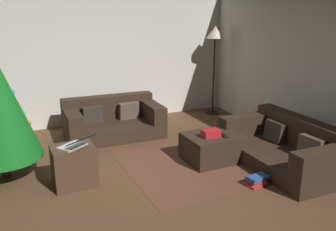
{
  "coord_description": "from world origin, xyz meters",
  "views": [
    {
      "loc": [
        -1.34,
        -3.68,
        2.15
      ],
      "look_at": [
        0.69,
        0.61,
        0.75
      ],
      "focal_mm": 38.42,
      "sensor_mm": 36.0,
      "label": 1
    }
  ],
  "objects_px": {
    "ottoman": "(213,147)",
    "laptop": "(76,144)",
    "corner_lamp": "(215,39)",
    "book_stack": "(257,181)",
    "gift_box": "(211,133)",
    "couch_left": "(112,121)",
    "couch_right": "(287,148)",
    "side_table": "(74,166)",
    "tv_remote": "(225,136)"
  },
  "relations": [
    {
      "from": "ottoman",
      "to": "laptop",
      "type": "distance_m",
      "value": 2.01
    },
    {
      "from": "corner_lamp",
      "to": "book_stack",
      "type": "bearing_deg",
      "value": -112.24
    },
    {
      "from": "ottoman",
      "to": "laptop",
      "type": "height_order",
      "value": "laptop"
    },
    {
      "from": "corner_lamp",
      "to": "gift_box",
      "type": "bearing_deg",
      "value": -122.79
    },
    {
      "from": "couch_left",
      "to": "book_stack",
      "type": "height_order",
      "value": "couch_left"
    },
    {
      "from": "couch_right",
      "to": "gift_box",
      "type": "height_order",
      "value": "couch_right"
    },
    {
      "from": "side_table",
      "to": "book_stack",
      "type": "bearing_deg",
      "value": -25.86
    },
    {
      "from": "couch_right",
      "to": "book_stack",
      "type": "bearing_deg",
      "value": 115.1
    },
    {
      "from": "corner_lamp",
      "to": "laptop",
      "type": "bearing_deg",
      "value": -147.5
    },
    {
      "from": "couch_right",
      "to": "side_table",
      "type": "xyz_separation_m",
      "value": [
        -2.88,
        0.67,
        0.0
      ]
    },
    {
      "from": "laptop",
      "to": "corner_lamp",
      "type": "xyz_separation_m",
      "value": [
        3.32,
        2.12,
        1.0
      ]
    },
    {
      "from": "ottoman",
      "to": "tv_remote",
      "type": "bearing_deg",
      "value": -48.04
    },
    {
      "from": "couch_left",
      "to": "book_stack",
      "type": "xyz_separation_m",
      "value": [
        1.1,
        -2.65,
        -0.2
      ]
    },
    {
      "from": "tv_remote",
      "to": "couch_left",
      "type": "bearing_deg",
      "value": 140.27
    },
    {
      "from": "side_table",
      "to": "tv_remote",
      "type": "bearing_deg",
      "value": -5.66
    },
    {
      "from": "couch_left",
      "to": "tv_remote",
      "type": "height_order",
      "value": "couch_left"
    },
    {
      "from": "tv_remote",
      "to": "couch_right",
      "type": "bearing_deg",
      "value": -12.6
    },
    {
      "from": "corner_lamp",
      "to": "ottoman",
      "type": "bearing_deg",
      "value": -122.01
    },
    {
      "from": "ottoman",
      "to": "couch_right",
      "type": "bearing_deg",
      "value": -34.14
    },
    {
      "from": "side_table",
      "to": "corner_lamp",
      "type": "bearing_deg",
      "value": 31.64
    },
    {
      "from": "book_stack",
      "to": "tv_remote",
      "type": "bearing_deg",
      "value": 87.86
    },
    {
      "from": "ottoman",
      "to": "gift_box",
      "type": "bearing_deg",
      "value": -142.86
    },
    {
      "from": "laptop",
      "to": "book_stack",
      "type": "height_order",
      "value": "laptop"
    },
    {
      "from": "couch_left",
      "to": "side_table",
      "type": "relative_size",
      "value": 3.23
    },
    {
      "from": "tv_remote",
      "to": "corner_lamp",
      "type": "height_order",
      "value": "corner_lamp"
    },
    {
      "from": "couch_right",
      "to": "corner_lamp",
      "type": "bearing_deg",
      "value": -8.15
    },
    {
      "from": "gift_box",
      "to": "side_table",
      "type": "xyz_separation_m",
      "value": [
        -1.93,
        0.14,
        -0.19
      ]
    },
    {
      "from": "tv_remote",
      "to": "corner_lamp",
      "type": "relative_size",
      "value": 0.09
    },
    {
      "from": "side_table",
      "to": "gift_box",
      "type": "bearing_deg",
      "value": -4.28
    },
    {
      "from": "couch_right",
      "to": "laptop",
      "type": "distance_m",
      "value": 2.93
    },
    {
      "from": "couch_right",
      "to": "ottoman",
      "type": "relative_size",
      "value": 2.29
    },
    {
      "from": "couch_left",
      "to": "gift_box",
      "type": "height_order",
      "value": "couch_left"
    },
    {
      "from": "couch_right",
      "to": "tv_remote",
      "type": "distance_m",
      "value": 0.9
    },
    {
      "from": "laptop",
      "to": "corner_lamp",
      "type": "bearing_deg",
      "value": 32.5
    },
    {
      "from": "book_stack",
      "to": "laptop",
      "type": "bearing_deg",
      "value": 154.88
    },
    {
      "from": "ottoman",
      "to": "gift_box",
      "type": "xyz_separation_m",
      "value": [
        -0.08,
        -0.06,
        0.25
      ]
    },
    {
      "from": "couch_left",
      "to": "ottoman",
      "type": "bearing_deg",
      "value": 122.54
    },
    {
      "from": "side_table",
      "to": "book_stack",
      "type": "relative_size",
      "value": 1.69
    },
    {
      "from": "gift_box",
      "to": "tv_remote",
      "type": "distance_m",
      "value": 0.21
    },
    {
      "from": "side_table",
      "to": "book_stack",
      "type": "height_order",
      "value": "side_table"
    },
    {
      "from": "couch_right",
      "to": "side_table",
      "type": "relative_size",
      "value": 3.57
    },
    {
      "from": "couch_right",
      "to": "couch_left",
      "type": "bearing_deg",
      "value": 40.82
    },
    {
      "from": "ottoman",
      "to": "gift_box",
      "type": "relative_size",
      "value": 3.22
    },
    {
      "from": "couch_left",
      "to": "corner_lamp",
      "type": "bearing_deg",
      "value": -167.64
    },
    {
      "from": "book_stack",
      "to": "side_table",
      "type": "bearing_deg",
      "value": 154.14
    },
    {
      "from": "couch_right",
      "to": "book_stack",
      "type": "distance_m",
      "value": 0.88
    },
    {
      "from": "gift_box",
      "to": "corner_lamp",
      "type": "xyz_separation_m",
      "value": [
        1.42,
        2.21,
        1.12
      ]
    },
    {
      "from": "book_stack",
      "to": "corner_lamp",
      "type": "height_order",
      "value": "corner_lamp"
    },
    {
      "from": "couch_left",
      "to": "couch_right",
      "type": "distance_m",
      "value": 2.98
    },
    {
      "from": "side_table",
      "to": "laptop",
      "type": "bearing_deg",
      "value": -55.85
    }
  ]
}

